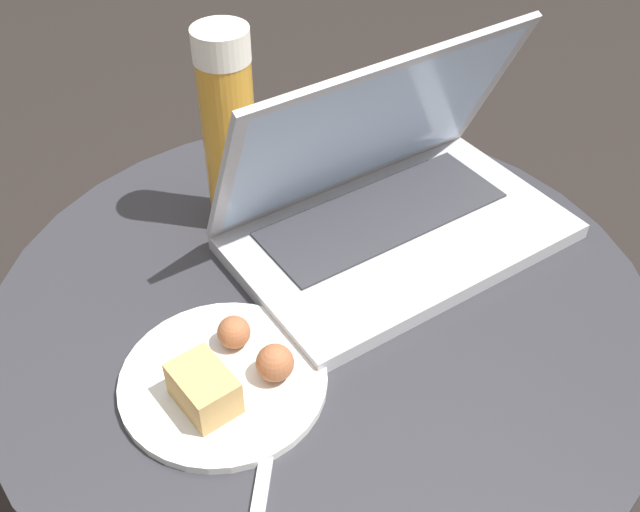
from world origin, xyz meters
The scene contains 5 objects.
table centered at (0.00, 0.00, 0.41)m, with size 0.69×0.69×0.56m.
laptop centered at (0.11, 0.08, 0.60)m, with size 0.41×0.30×0.22m.
beer_glass centered at (-0.05, 0.17, 0.68)m, with size 0.06×0.06×0.24m.
snack_plate centered at (-0.13, -0.07, 0.57)m, with size 0.19×0.19×0.05m.
fork centered at (-0.09, -0.11, 0.56)m, with size 0.10×0.19×0.00m.
Camera 1 is at (-0.20, -0.52, 1.11)m, focal length 42.00 mm.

